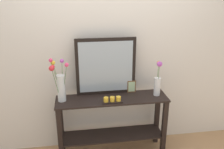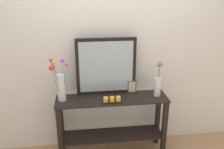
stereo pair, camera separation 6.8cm
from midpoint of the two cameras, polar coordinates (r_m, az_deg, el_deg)
wall_back at (r=3.08m, az=-0.08°, el=6.26°), size 6.40×0.08×2.70m
console_table at (r=3.13m, az=0.63°, el=-10.41°), size 1.36×0.36×0.80m
mirror_leaning at (r=2.98m, az=-0.71°, el=1.83°), size 0.73×0.03×0.71m
tall_vase_left at (r=2.90m, az=-11.32°, el=-1.96°), size 0.22×0.20×0.53m
vase_right at (r=3.05m, az=11.27°, el=-1.80°), size 0.09×0.16×0.45m
candle_tray at (r=2.88m, az=0.69°, el=-5.95°), size 0.24×0.09×0.07m
picture_frame_small at (r=3.12m, az=5.28°, el=-2.85°), size 0.11×0.01×0.16m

